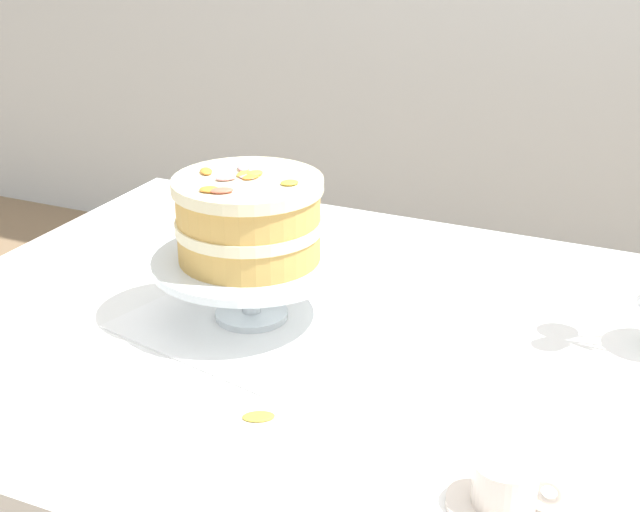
% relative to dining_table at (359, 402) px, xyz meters
% --- Properties ---
extents(dining_table, '(1.40, 1.00, 0.74)m').
position_rel_dining_table_xyz_m(dining_table, '(0.00, 0.00, 0.00)').
color(dining_table, white).
rests_on(dining_table, ground).
extents(linen_napkin, '(0.38, 0.38, 0.00)m').
position_rel_dining_table_xyz_m(linen_napkin, '(-0.18, 0.01, 0.09)').
color(linen_napkin, white).
rests_on(linen_napkin, dining_table).
extents(cake_stand, '(0.29, 0.29, 0.10)m').
position_rel_dining_table_xyz_m(cake_stand, '(-0.18, 0.01, 0.17)').
color(cake_stand, silver).
rests_on(cake_stand, linen_napkin).
extents(layer_cake, '(0.22, 0.22, 0.13)m').
position_rel_dining_table_xyz_m(layer_cake, '(-0.18, 0.01, 0.25)').
color(layer_cake, tan).
rests_on(layer_cake, cake_stand).
extents(teacup, '(0.12, 0.12, 0.06)m').
position_rel_dining_table_xyz_m(teacup, '(0.28, -0.27, 0.11)').
color(teacup, silver).
rests_on(teacup, dining_table).
extents(loose_petal_0, '(0.05, 0.04, 0.00)m').
position_rel_dining_table_xyz_m(loose_petal_0, '(-0.04, -0.22, 0.09)').
color(loose_petal_0, yellow).
rests_on(loose_petal_0, dining_table).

